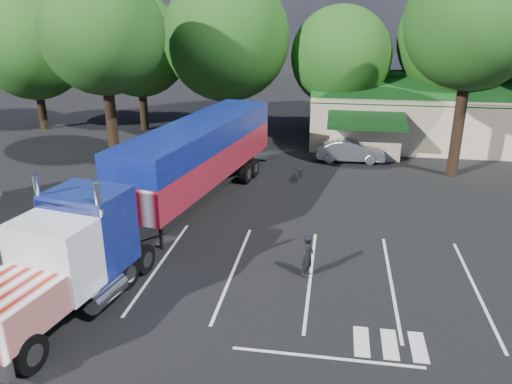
# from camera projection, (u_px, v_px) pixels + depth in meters

# --- Properties ---
(ground) EXTENTS (120.00, 120.00, 0.00)m
(ground) POSITION_uv_depth(u_px,v_px,m) (257.00, 214.00, 26.36)
(ground) COLOR black
(ground) RESTS_ON ground
(event_hall) EXTENTS (24.20, 14.12, 5.55)m
(event_hall) POSITION_uv_depth(u_px,v_px,m) (460.00, 115.00, 40.01)
(event_hall) COLOR beige
(event_hall) RESTS_ON ground
(tree_row_a) EXTENTS (9.00, 9.00, 11.68)m
(tree_row_a) POSITION_uv_depth(u_px,v_px,m) (33.00, 46.00, 42.44)
(tree_row_a) COLOR black
(tree_row_a) RESTS_ON ground
(tree_row_b) EXTENTS (8.40, 8.40, 11.35)m
(tree_row_b) POSITION_uv_depth(u_px,v_px,m) (139.00, 47.00, 42.30)
(tree_row_b) COLOR black
(tree_row_b) RESTS_ON ground
(tree_row_c) EXTENTS (10.00, 10.00, 13.05)m
(tree_row_c) POSITION_uv_depth(u_px,v_px,m) (227.00, 38.00, 39.31)
(tree_row_c) COLOR black
(tree_row_c) RESTS_ON ground
(tree_row_d) EXTENTS (8.00, 8.00, 10.60)m
(tree_row_d) POSITION_uv_depth(u_px,v_px,m) (341.00, 57.00, 39.67)
(tree_row_d) COLOR black
(tree_row_d) RESTS_ON ground
(tree_row_e) EXTENTS (9.60, 9.60, 12.90)m
(tree_row_e) POSITION_uv_depth(u_px,v_px,m) (461.00, 38.00, 38.26)
(tree_row_e) COLOR black
(tree_row_e) RESTS_ON ground
(tree_near_left) EXTENTS (7.60, 7.60, 12.65)m
(tree_near_left) POSITION_uv_depth(u_px,v_px,m) (103.00, 33.00, 30.42)
(tree_near_left) COLOR black
(tree_near_left) RESTS_ON ground
(tree_near_right) EXTENTS (8.00, 8.00, 13.50)m
(tree_near_right) POSITION_uv_depth(u_px,v_px,m) (473.00, 22.00, 29.21)
(tree_near_right) COLOR black
(tree_near_right) RESTS_ON ground
(semi_truck) EXTENTS (6.89, 22.88, 4.77)m
(semi_truck) POSITION_uv_depth(u_px,v_px,m) (175.00, 171.00, 24.55)
(semi_truck) COLOR black
(semi_truck) RESTS_ON ground
(woman) EXTENTS (0.52, 0.72, 1.82)m
(woman) POSITION_uv_depth(u_px,v_px,m) (308.00, 256.00, 20.03)
(woman) COLOR black
(woman) RESTS_ON ground
(bicycle) EXTENTS (0.81, 1.81, 0.92)m
(bicycle) POSITION_uv_depth(u_px,v_px,m) (300.00, 173.00, 31.50)
(bicycle) COLOR black
(bicycle) RESTS_ON ground
(silver_sedan) EXTENTS (4.82, 1.81, 1.57)m
(silver_sedan) POSITION_uv_depth(u_px,v_px,m) (350.00, 151.00, 35.20)
(silver_sedan) COLOR #ACADB4
(silver_sedan) RESTS_ON ground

